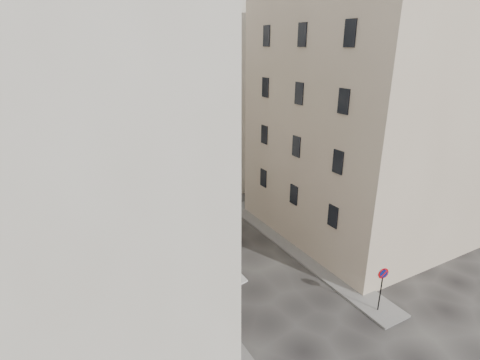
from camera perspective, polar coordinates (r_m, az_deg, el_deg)
ground at (r=23.73m, az=3.95°, el=-16.11°), size 90.00×90.00×0.00m
sidewalk_left at (r=25.10m, az=-10.18°, el=-14.00°), size 2.00×22.00×0.12m
sidewalk_right at (r=27.97m, az=8.48°, el=-10.06°), size 2.00×18.00×0.12m
building_left at (r=19.32m, az=-28.21°, el=6.72°), size 12.20×16.20×20.60m
building_right at (r=29.10m, az=18.44°, el=9.79°), size 12.20×14.20×18.60m
building_back at (r=36.57m, az=-13.74°, el=12.14°), size 18.20×10.20×18.60m
cafe_storefront at (r=21.77m, az=-7.32°, el=-13.91°), size 1.74×7.30×3.50m
stone_steps at (r=33.35m, az=-7.79°, el=-4.19°), size 9.00×3.15×0.80m
bollard_near at (r=21.43m, az=-2.24°, el=-18.86°), size 0.12×0.12×0.98m
bollard_mid at (r=24.01m, az=-6.13°, el=-14.17°), size 0.12×0.12×0.98m
bollard_far at (r=26.79m, az=-9.12°, el=-10.38°), size 0.12×0.12×0.98m
no_parking_sign at (r=22.17m, az=20.85°, el=-14.23°), size 0.63×0.18×2.79m
bistro_table_a at (r=21.05m, az=-1.94°, el=-19.82°), size 1.36×0.64×0.96m
bistro_table_b at (r=21.69m, az=-3.04°, el=-18.52°), size 1.30×0.61×0.92m
bistro_table_c at (r=22.58m, az=-4.94°, el=-16.90°), size 1.22×0.57×0.86m
bistro_table_d at (r=24.44m, az=-4.64°, el=-13.56°), size 1.34×0.63×0.95m
bistro_table_e at (r=26.37m, az=-7.84°, el=-11.04°), size 1.25×0.59×0.88m
pedestrian at (r=23.52m, az=-1.78°, el=-14.07°), size 0.59×0.39×1.58m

